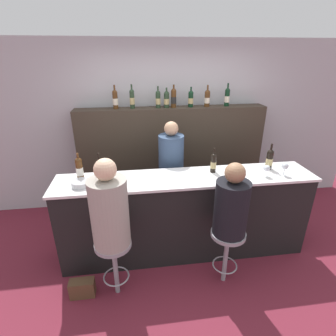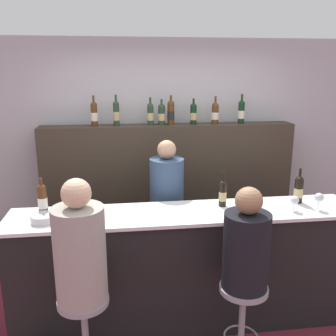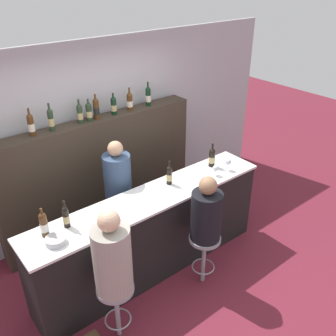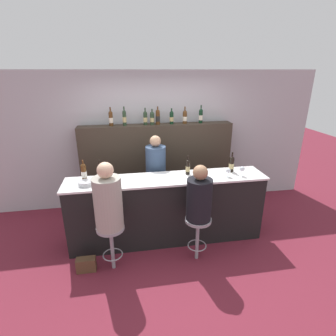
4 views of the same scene
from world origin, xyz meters
TOP-DOWN VIEW (x-y plane):
  - ground_plane at (0.00, 0.00)m, footprint 16.00×16.00m
  - wall_back at (0.00, 1.64)m, footprint 6.40×0.05m
  - bar_counter at (0.00, 0.26)m, footprint 3.02×0.56m
  - back_bar_cabinet at (0.00, 1.42)m, footprint 2.84×0.28m
  - wine_bottle_counter_0 at (-1.20, 0.35)m, footprint 0.08×0.08m
  - wine_bottle_counter_1 at (-0.98, 0.35)m, footprint 0.07×0.07m
  - wine_bottle_counter_2 at (0.34, 0.35)m, footprint 0.07×0.07m
  - wine_bottle_counter_3 at (1.05, 0.35)m, footprint 0.08×0.08m
  - wine_bottle_backbar_0 at (-0.81, 1.42)m, footprint 0.07×0.07m
  - wine_bottle_backbar_1 at (-0.57, 1.42)m, footprint 0.07×0.07m
  - wine_bottle_backbar_2 at (-0.20, 1.42)m, footprint 0.07×0.07m
  - wine_bottle_backbar_3 at (-0.08, 1.42)m, footprint 0.08×0.08m
  - wine_bottle_backbar_4 at (0.02, 1.42)m, footprint 0.08×0.08m
  - wine_bottle_backbar_5 at (0.28, 1.42)m, footprint 0.07×0.07m
  - wine_bottle_backbar_6 at (0.53, 1.42)m, footprint 0.08×0.08m
  - wine_bottle_backbar_7 at (0.83, 1.42)m, footprint 0.07×0.07m
  - wine_glass_0 at (0.91, 0.15)m, footprint 0.08×0.08m
  - wine_glass_1 at (1.14, 0.15)m, footprint 0.08×0.08m
  - metal_bowl at (-1.17, 0.19)m, footprint 0.20×0.20m
  - bar_stool_left at (-0.85, -0.29)m, footprint 0.37×0.37m
  - guest_seated_left at (-0.85, -0.29)m, footprint 0.36×0.36m
  - bar_stool_right at (0.35, -0.29)m, footprint 0.37×0.37m
  - guest_seated_right at (0.35, -0.29)m, footprint 0.34×0.34m
  - bartender at (-0.10, 0.80)m, footprint 0.34×0.34m

SIDE VIEW (x-z plane):
  - ground_plane at x=0.00m, z-range 0.00..0.00m
  - bar_stool_left at x=-0.85m, z-range 0.19..0.85m
  - bar_stool_right at x=0.35m, z-range 0.19..0.85m
  - bar_counter at x=0.00m, z-range 0.00..1.07m
  - bartender at x=-0.10m, z-range -0.06..1.53m
  - back_bar_cabinet at x=0.00m, z-range 0.00..1.66m
  - guest_seated_right at x=0.35m, z-range 0.60..1.39m
  - guest_seated_left at x=-0.85m, z-range 0.60..1.50m
  - metal_bowl at x=-1.17m, z-range 1.07..1.13m
  - wine_glass_0 at x=0.91m, z-range 1.10..1.24m
  - wine_glass_1 at x=1.14m, z-range 1.11..1.26m
  - wine_bottle_counter_2 at x=0.34m, z-range 1.04..1.35m
  - wine_bottle_counter_1 at x=-0.98m, z-range 1.04..1.35m
  - wine_bottle_counter_3 at x=1.05m, z-range 1.04..1.36m
  - wine_bottle_counter_0 at x=-1.20m, z-range 1.05..1.37m
  - wall_back at x=0.00m, z-range 0.00..2.60m
  - wine_bottle_backbar_3 at x=-0.08m, z-range 1.63..1.92m
  - wine_bottle_backbar_5 at x=0.28m, z-range 1.63..1.92m
  - wine_bottle_backbar_6 at x=0.53m, z-range 1.62..1.93m
  - wine_bottle_backbar_2 at x=-0.20m, z-range 1.63..1.93m
  - wine_bottle_backbar_7 at x=0.83m, z-range 1.63..1.96m
  - wine_bottle_backbar_0 at x=-0.81m, z-range 1.63..1.96m
  - wine_bottle_backbar_4 at x=0.02m, z-range 1.63..1.95m
  - wine_bottle_backbar_1 at x=-0.57m, z-range 1.63..1.96m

